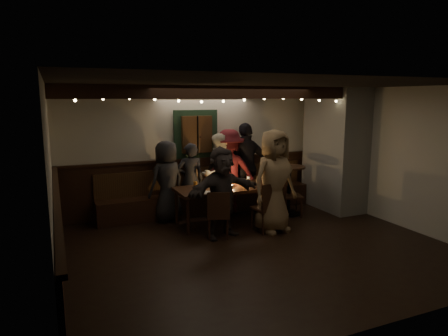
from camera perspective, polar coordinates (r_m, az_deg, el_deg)
name	(u,v)px	position (r m, az deg, el deg)	size (l,w,h in m)	color
room	(273,165)	(8.03, 7.00, 0.45)	(6.02, 5.01, 2.62)	black
dining_table	(228,190)	(7.65, 0.59, -3.16)	(2.00, 0.86, 0.87)	black
chair_near_left	(218,212)	(6.85, -0.82, -6.32)	(0.49, 0.49, 0.84)	black
chair_near_right	(268,205)	(7.23, 6.28, -5.21)	(0.46, 0.46, 0.90)	black
chair_end	(287,192)	(8.23, 9.04, -3.38)	(0.51, 0.51, 0.91)	black
high_top	(289,184)	(8.36, 9.30, -2.25)	(0.64, 0.64, 1.02)	black
person_a	(167,181)	(7.87, -8.15, -1.86)	(0.77, 0.50, 1.59)	black
person_b	(190,180)	(8.15, -4.82, -1.68)	(0.55, 0.36, 1.51)	black
person_c	(218,174)	(8.22, -0.85, -0.91)	(0.82, 0.64, 1.68)	beige
person_d	(229,171)	(8.33, 0.72, -0.49)	(1.14, 0.65, 1.76)	#481015
person_e	(246,166)	(8.61, 3.19, 0.23)	(1.10, 0.46, 1.87)	black
person_f	(222,192)	(6.87, -0.31, -3.49)	(1.47, 0.47, 1.59)	#2F2826
person_g	(274,181)	(7.19, 7.14, -1.88)	(0.91, 0.59, 1.86)	olive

